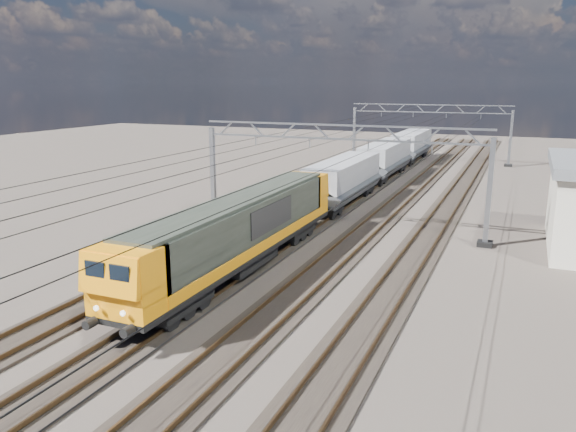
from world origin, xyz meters
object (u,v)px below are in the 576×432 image
at_px(catenary_gantry_mid, 338,173).
at_px(hopper_wagon_lead, 344,178).
at_px(locomotive, 241,229).
at_px(hopper_wagon_third, 412,143).
at_px(catenary_gantry_far, 429,131).
at_px(hopper_wagon_mid, 385,157).

relative_size(catenary_gantry_mid, hopper_wagon_lead, 1.53).
distance_m(locomotive, hopper_wagon_lead, 17.70).
height_order(catenary_gantry_mid, hopper_wagon_lead, catenary_gantry_mid).
height_order(hopper_wagon_lead, hopper_wagon_third, same).
relative_size(hopper_wagon_lead, hopper_wagon_third, 1.00).
distance_m(catenary_gantry_far, locomotive, 46.03).
distance_m(catenary_gantry_mid, locomotive, 10.28).
xyz_separation_m(catenary_gantry_mid, hopper_wagon_lead, (-2.00, 7.73, -1.67)).
bearing_deg(hopper_wagon_third, locomotive, -90.00).
height_order(hopper_wagon_mid, hopper_wagon_third, same).
relative_size(locomotive, hopper_wagon_mid, 1.62).
distance_m(catenary_gantry_mid, catenary_gantry_far, 36.00).
xyz_separation_m(catenary_gantry_far, locomotive, (-2.00, -45.96, -1.58)).
height_order(catenary_gantry_mid, hopper_wagon_mid, catenary_gantry_mid).
bearing_deg(hopper_wagon_third, catenary_gantry_far, -3.76).
bearing_deg(locomotive, catenary_gantry_far, 87.51).
xyz_separation_m(locomotive, hopper_wagon_third, (-0.00, 46.10, -0.09)).
bearing_deg(hopper_wagon_lead, hopper_wagon_mid, 90.00).
relative_size(catenary_gantry_mid, locomotive, 0.94).
bearing_deg(hopper_wagon_lead, hopper_wagon_third, 90.00).
height_order(catenary_gantry_mid, catenary_gantry_far, same).
bearing_deg(hopper_wagon_third, hopper_wagon_lead, -90.00).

